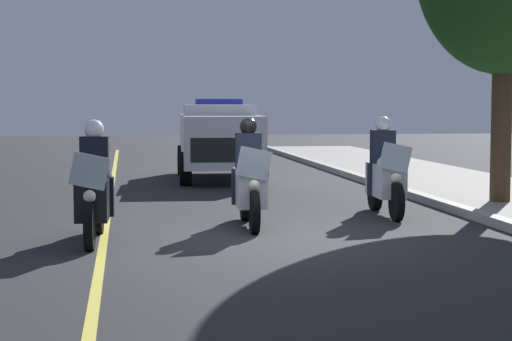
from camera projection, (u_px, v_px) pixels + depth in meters
name	position (u px, v px, depth m)	size (l,w,h in m)	color
ground_plane	(266.00, 237.00, 12.76)	(80.00, 80.00, 0.00)	#28282B
curb_strip	(512.00, 227.00, 13.31)	(48.00, 0.24, 0.15)	#9E9B93
lane_stripe_center	(104.00, 241.00, 12.41)	(48.00, 0.12, 0.01)	#E0D14C
police_motorcycle_lead_left	(94.00, 192.00, 12.31)	(2.14, 0.59, 1.72)	black
police_motorcycle_lead_right	(250.00, 183.00, 13.80)	(2.14, 0.59, 1.72)	black
police_motorcycle_trailing	(385.00, 175.00, 15.15)	(2.14, 0.59, 1.72)	black
police_suv	(219.00, 138.00, 22.29)	(4.98, 2.25, 2.05)	silver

